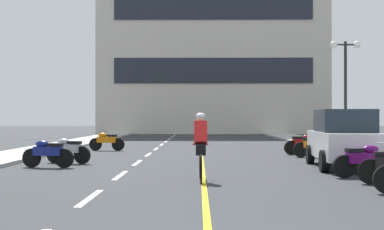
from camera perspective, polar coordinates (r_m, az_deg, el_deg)
name	(u,v)px	position (r m, az deg, el deg)	size (l,w,h in m)	color
ground_plane	(196,150)	(25.33, 0.43, -3.82)	(140.00, 140.00, 0.00)	#2D3033
curb_left	(63,145)	(29.25, -13.81, -3.22)	(2.40, 72.00, 0.12)	#A8A8A3
curb_right	(331,146)	(29.19, 14.76, -3.22)	(2.40, 72.00, 0.12)	#A8A8A3
lane_dash_1	(90,198)	(10.62, -10.96, -8.77)	(0.14, 2.20, 0.01)	silver
lane_dash_2	(120,175)	(14.52, -7.75, -6.47)	(0.14, 2.20, 0.01)	silver
lane_dash_3	(137,163)	(18.47, -5.92, -5.14)	(0.14, 2.20, 0.01)	silver
lane_dash_4	(148,154)	(22.44, -4.74, -4.27)	(0.14, 2.20, 0.01)	silver
lane_dash_5	(156,149)	(26.41, -3.91, -3.67)	(0.14, 2.20, 0.01)	silver
lane_dash_6	(162,145)	(30.40, -3.30, -3.22)	(0.14, 2.20, 0.01)	silver
lane_dash_7	(166,141)	(34.38, -2.84, -2.88)	(0.14, 2.20, 0.01)	silver
lane_dash_8	(169,139)	(38.37, -2.47, -2.60)	(0.14, 2.20, 0.01)	silver
lane_dash_9	(172,137)	(42.36, -2.17, -2.38)	(0.14, 2.20, 0.01)	silver
lane_dash_10	(174,135)	(46.36, -1.92, -2.20)	(0.14, 2.20, 0.01)	silver
lane_dash_11	(176,134)	(50.35, -1.71, -2.04)	(0.14, 2.20, 0.01)	silver
centre_line_yellow	(201,147)	(28.33, 0.97, -3.44)	(0.12, 66.00, 0.01)	gold
office_building	(212,34)	(53.33, 2.21, 8.75)	(22.11, 6.87, 19.85)	beige
street_lamp_mid	(345,70)	(26.23, 16.25, 4.74)	(1.46, 0.36, 5.10)	black
parked_car_near	(344,138)	(17.12, 16.11, -2.45)	(2.14, 4.30, 1.82)	black
motorcycle_4	(364,160)	(14.50, 18.10, -4.61)	(1.69, 0.61, 0.92)	black
motorcycle_5	(48,153)	(17.12, -15.34, -3.94)	(1.69, 0.62, 0.92)	black
motorcycle_6	(68,150)	(18.50, -13.25, -3.67)	(1.63, 0.81, 0.92)	black
motorcycle_7	(315,145)	(21.25, 13.16, -3.22)	(1.70, 0.60, 0.92)	black
motorcycle_8	(304,143)	(22.80, 11.98, -3.02)	(1.69, 0.63, 0.92)	black
motorcycle_9	(107,141)	(25.23, -9.22, -2.76)	(1.70, 0.60, 0.92)	black
cyclist_rider	(201,145)	(13.08, 0.94, -3.27)	(0.42, 1.77, 1.71)	black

